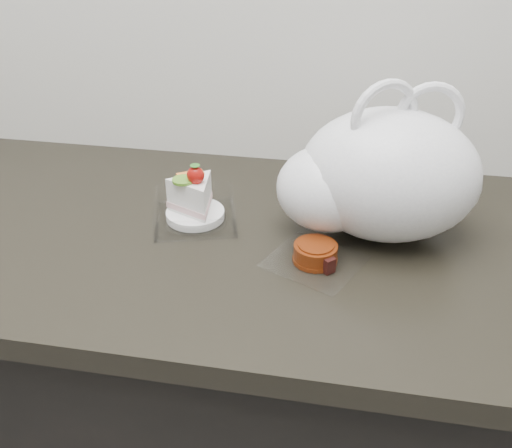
% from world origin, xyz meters
% --- Properties ---
extents(counter, '(2.04, 0.64, 0.90)m').
position_xyz_m(counter, '(0.00, 1.69, 0.45)').
color(counter, black).
rests_on(counter, ground).
extents(cake_tray, '(0.18, 0.18, 0.11)m').
position_xyz_m(cake_tray, '(0.00, 1.72, 0.93)').
color(cake_tray, white).
rests_on(cake_tray, counter).
extents(mooncake_wrap, '(0.18, 0.18, 0.03)m').
position_xyz_m(mooncake_wrap, '(0.23, 1.62, 0.91)').
color(mooncake_wrap, white).
rests_on(mooncake_wrap, counter).
extents(plastic_bag, '(0.39, 0.33, 0.27)m').
position_xyz_m(plastic_bag, '(0.31, 1.73, 1.01)').
color(plastic_bag, white).
rests_on(plastic_bag, counter).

